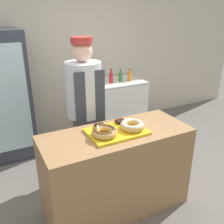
{
  "coord_description": "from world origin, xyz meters",
  "views": [
    {
      "loc": [
        -1.04,
        -1.9,
        1.99
      ],
      "look_at": [
        0.0,
        0.1,
        1.08
      ],
      "focal_mm": 40.0,
      "sensor_mm": 36.0,
      "label": 1
    }
  ],
  "objects": [
    {
      "name": "ground_plane",
      "position": [
        0.0,
        0.0,
        0.0
      ],
      "size": [
        14.0,
        14.0,
        0.0
      ],
      "primitive_type": "plane",
      "color": "#66605B"
    },
    {
      "name": "wall_back",
      "position": [
        0.0,
        2.13,
        1.35
      ],
      "size": [
        8.0,
        0.06,
        2.7
      ],
      "color": "beige",
      "rests_on": "ground_plane"
    },
    {
      "name": "display_counter",
      "position": [
        0.0,
        0.0,
        0.45
      ],
      "size": [
        1.48,
        0.61,
        0.9
      ],
      "color": "#997047",
      "rests_on": "ground_plane"
    },
    {
      "name": "serving_tray",
      "position": [
        0.0,
        0.0,
        0.91
      ],
      "size": [
        0.56,
        0.39,
        0.02
      ],
      "color": "yellow",
      "rests_on": "display_counter"
    },
    {
      "name": "donut_chocolate_glaze",
      "position": [
        -0.15,
        -0.04,
        0.97
      ],
      "size": [
        0.24,
        0.24,
        0.07
      ],
      "color": "tan",
      "rests_on": "serving_tray"
    },
    {
      "name": "donut_light_glaze",
      "position": [
        0.15,
        -0.04,
        0.97
      ],
      "size": [
        0.24,
        0.24,
        0.07
      ],
      "color": "tan",
      "rests_on": "serving_tray"
    },
    {
      "name": "brownie_back_left",
      "position": [
        -0.12,
        0.14,
        0.94
      ],
      "size": [
        0.09,
        0.09,
        0.03
      ],
      "color": "black",
      "rests_on": "serving_tray"
    },
    {
      "name": "brownie_back_right",
      "position": [
        0.12,
        0.14,
        0.94
      ],
      "size": [
        0.09,
        0.09,
        0.03
      ],
      "color": "black",
      "rests_on": "serving_tray"
    },
    {
      "name": "baker_person",
      "position": [
        -0.06,
        0.68,
        0.92
      ],
      "size": [
        0.41,
        0.41,
        1.75
      ],
      "color": "#4C4C51",
      "rests_on": "ground_plane"
    },
    {
      "name": "beverage_fridge",
      "position": [
        -0.84,
        1.73,
        0.89
      ],
      "size": [
        0.63,
        0.68,
        1.79
      ],
      "color": "#333842",
      "rests_on": "ground_plane"
    },
    {
      "name": "chest_freezer",
      "position": [
        0.94,
        1.74,
        0.45
      ],
      "size": [
        0.89,
        0.67,
        0.9
      ],
      "color": "white",
      "rests_on": "ground_plane"
    },
    {
      "name": "bottle_red",
      "position": [
        0.79,
        1.66,
        0.99
      ],
      "size": [
        0.06,
        0.06,
        0.23
      ],
      "color": "red",
      "rests_on": "chest_freezer"
    },
    {
      "name": "bottle_green",
      "position": [
        0.99,
        1.7,
        0.97
      ],
      "size": [
        0.06,
        0.06,
        0.19
      ],
      "color": "#2D8C38",
      "rests_on": "chest_freezer"
    },
    {
      "name": "bottle_red_b",
      "position": [
        0.62,
        1.75,
        1.0
      ],
      "size": [
        0.06,
        0.06,
        0.28
      ],
      "color": "red",
      "rests_on": "chest_freezer"
    },
    {
      "name": "bottle_orange",
      "position": [
        1.13,
        1.63,
        0.98
      ],
      "size": [
        0.06,
        0.06,
        0.2
      ],
      "color": "orange",
      "rests_on": "chest_freezer"
    }
  ]
}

